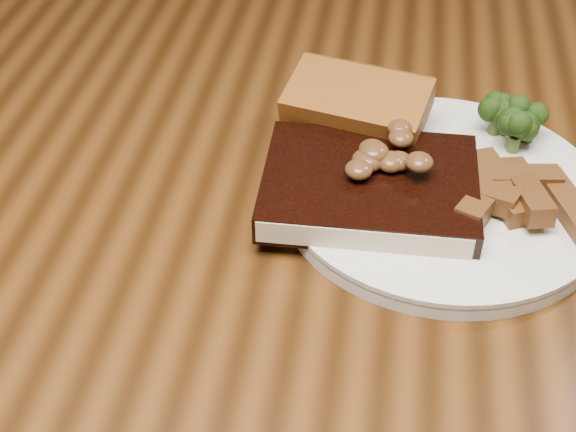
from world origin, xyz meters
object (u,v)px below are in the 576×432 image
plate (442,195)px  potato_wedges (527,183)px  chair_far (314,94)px  dining_table (291,309)px  garlic_bread (356,122)px  steak (370,187)px

plate → potato_wedges: size_ratio=2.55×
chair_far → plate: bearing=102.7°
dining_table → potato_wedges: potato_wedges is taller
potato_wedges → chair_far: bearing=112.9°
chair_far → garlic_bread: chair_far is taller
plate → garlic_bread: garlic_bread is taller
chair_far → potato_wedges: size_ratio=8.82×
dining_table → plate: (0.11, 0.05, 0.10)m
chair_far → plate: (0.17, -0.55, 0.27)m
plate → potato_wedges: potato_wedges is taller
plate → garlic_bread: 0.10m
dining_table → garlic_bread: (0.04, 0.12, 0.12)m
chair_far → steak: chair_far is taller
dining_table → plate: bearing=24.1°
plate → garlic_bread: (-0.08, 0.07, 0.02)m
garlic_bread → potato_wedges: 0.15m
plate → steak: (-0.06, -0.02, 0.02)m
plate → chair_far: bearing=107.0°
plate → garlic_bread: size_ratio=2.20×
steak → plate: bearing=18.7°
dining_table → steak: (0.06, 0.03, 0.12)m
dining_table → garlic_bread: size_ratio=13.57×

